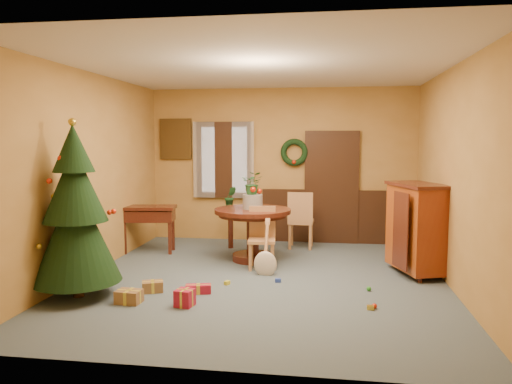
% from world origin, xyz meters
% --- Properties ---
extents(room_envelope, '(5.50, 5.50, 5.50)m').
position_xyz_m(room_envelope, '(0.21, 2.70, 1.12)').
color(room_envelope, '#36454F').
rests_on(room_envelope, ground).
extents(dining_table, '(1.22, 1.22, 0.84)m').
position_xyz_m(dining_table, '(-0.29, 1.10, 0.59)').
color(dining_table, black).
rests_on(dining_table, floor).
extents(urn, '(0.32, 0.32, 0.23)m').
position_xyz_m(urn, '(-0.29, 1.10, 0.95)').
color(urn, slate).
rests_on(urn, dining_table).
extents(centerpiece_plant, '(0.33, 0.28, 0.36)m').
position_xyz_m(centerpiece_plant, '(-0.29, 1.10, 1.25)').
color(centerpiece_plant, '#1E4C23').
rests_on(centerpiece_plant, urn).
extents(chair_near, '(0.43, 0.43, 0.93)m').
position_xyz_m(chair_near, '(-0.09, 0.69, 0.50)').
color(chair_near, '#9C6B3E').
rests_on(chair_near, floor).
extents(chair_far, '(0.45, 0.45, 1.02)m').
position_xyz_m(chair_far, '(0.41, 2.09, 0.55)').
color(chair_far, '#9C6B3E').
rests_on(chair_far, floor).
extents(guitar, '(0.46, 0.58, 0.76)m').
position_xyz_m(guitar, '(0.02, 0.27, 0.39)').
color(guitar, beige).
rests_on(guitar, floor).
extents(plant_stand, '(0.28, 0.28, 0.73)m').
position_xyz_m(plant_stand, '(-0.83, 1.96, 0.46)').
color(plant_stand, black).
rests_on(plant_stand, floor).
extents(stand_plant, '(0.25, 0.23, 0.38)m').
position_xyz_m(stand_plant, '(-0.83, 1.96, 0.92)').
color(stand_plant, '#19471E').
rests_on(stand_plant, plant_stand).
extents(christmas_tree, '(1.06, 1.06, 2.19)m').
position_xyz_m(christmas_tree, '(-2.15, -1.05, 1.04)').
color(christmas_tree, '#382111').
rests_on(christmas_tree, floor).
extents(writing_desk, '(0.96, 0.57, 0.80)m').
position_xyz_m(writing_desk, '(-2.15, 1.43, 0.61)').
color(writing_desk, black).
rests_on(writing_desk, floor).
extents(sideboard, '(0.84, 1.15, 1.32)m').
position_xyz_m(sideboard, '(2.15, 0.62, 0.71)').
color(sideboard, '#59120A').
rests_on(sideboard, floor).
extents(gift_a, '(0.31, 0.24, 0.16)m').
position_xyz_m(gift_a, '(-1.43, -1.19, 0.08)').
color(gift_a, brown).
rests_on(gift_a, floor).
extents(gift_b, '(0.23, 0.23, 0.20)m').
position_xyz_m(gift_b, '(-0.74, -1.20, 0.10)').
color(gift_b, maroon).
rests_on(gift_b, floor).
extents(gift_c, '(0.31, 0.26, 0.14)m').
position_xyz_m(gift_c, '(-1.31, -0.73, 0.07)').
color(gift_c, brown).
rests_on(gift_c, floor).
extents(gift_d, '(0.34, 0.21, 0.11)m').
position_xyz_m(gift_d, '(-0.71, -0.71, 0.06)').
color(gift_d, maroon).
rests_on(gift_d, floor).
extents(toy_a, '(0.09, 0.06, 0.05)m').
position_xyz_m(toy_a, '(0.23, -0.07, 0.03)').
color(toy_a, '#2640A6').
rests_on(toy_a, floor).
extents(toy_b, '(0.06, 0.06, 0.06)m').
position_xyz_m(toy_b, '(1.43, -0.30, 0.03)').
color(toy_b, '#299027').
rests_on(toy_b, floor).
extents(toy_c, '(0.08, 0.09, 0.05)m').
position_xyz_m(toy_c, '(-0.43, -0.28, 0.03)').
color(toy_c, gold).
rests_on(toy_c, floor).
extents(toy_d, '(0.06, 0.06, 0.06)m').
position_xyz_m(toy_d, '(1.44, -0.97, 0.03)').
color(toy_d, red).
rests_on(toy_d, floor).
extents(toy_e, '(0.08, 0.05, 0.05)m').
position_xyz_m(toy_e, '(1.39, -1.02, 0.03)').
color(toy_e, gold).
rests_on(toy_e, floor).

